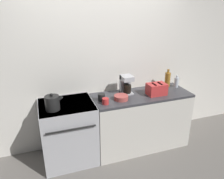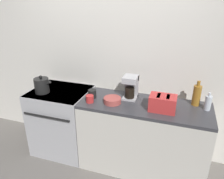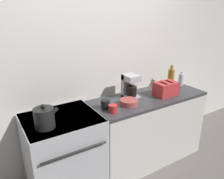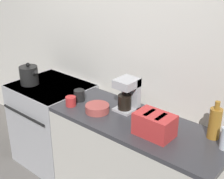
{
  "view_description": "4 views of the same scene",
  "coord_description": "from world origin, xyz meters",
  "px_view_note": "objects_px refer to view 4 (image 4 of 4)",
  "views": [
    {
      "loc": [
        -0.89,
        -2.43,
        2.21
      ],
      "look_at": [
        0.09,
        0.38,
        1.01
      ],
      "focal_mm": 35.0,
      "sensor_mm": 36.0,
      "label": 1
    },
    {
      "loc": [
        0.88,
        -1.94,
        2.06
      ],
      "look_at": [
        0.12,
        0.33,
        1.02
      ],
      "focal_mm": 35.0,
      "sensor_mm": 36.0,
      "label": 2
    },
    {
      "loc": [
        -1.2,
        -1.61,
        1.92
      ],
      "look_at": [
        0.04,
        0.37,
        1.07
      ],
      "focal_mm": 35.0,
      "sensor_mm": 36.0,
      "label": 3
    },
    {
      "loc": [
        1.79,
        -1.49,
        2.14
      ],
      "look_at": [
        0.24,
        0.32,
        1.1
      ],
      "focal_mm": 50.0,
      "sensor_mm": 36.0,
      "label": 4
    }
  ],
  "objects_px": {
    "cup_red": "(71,101)",
    "bowl": "(97,108)",
    "cup_black": "(79,95)",
    "toaster": "(155,125)",
    "stove": "(53,123)",
    "coffee_maker": "(128,93)",
    "kettle": "(29,75)",
    "bottle_amber": "(215,123)"
  },
  "relations": [
    {
      "from": "bottle_amber",
      "to": "toaster",
      "type": "bearing_deg",
      "value": -144.11
    },
    {
      "from": "coffee_maker",
      "to": "bowl",
      "type": "relative_size",
      "value": 1.39
    },
    {
      "from": "kettle",
      "to": "bottle_amber",
      "type": "height_order",
      "value": "bottle_amber"
    },
    {
      "from": "coffee_maker",
      "to": "cup_black",
      "type": "height_order",
      "value": "coffee_maker"
    },
    {
      "from": "toaster",
      "to": "cup_black",
      "type": "xyz_separation_m",
      "value": [
        -0.85,
        0.05,
        -0.04
      ]
    },
    {
      "from": "stove",
      "to": "bowl",
      "type": "relative_size",
      "value": 4.46
    },
    {
      "from": "toaster",
      "to": "coffee_maker",
      "type": "distance_m",
      "value": 0.46
    },
    {
      "from": "kettle",
      "to": "bowl",
      "type": "height_order",
      "value": "kettle"
    },
    {
      "from": "stove",
      "to": "bottle_amber",
      "type": "relative_size",
      "value": 3.12
    },
    {
      "from": "cup_red",
      "to": "coffee_maker",
      "type": "bearing_deg",
      "value": 33.29
    },
    {
      "from": "bottle_amber",
      "to": "cup_black",
      "type": "bearing_deg",
      "value": -170.66
    },
    {
      "from": "kettle",
      "to": "toaster",
      "type": "xyz_separation_m",
      "value": [
        1.52,
        0.0,
        -0.01
      ]
    },
    {
      "from": "stove",
      "to": "cup_red",
      "type": "distance_m",
      "value": 0.73
    },
    {
      "from": "bottle_amber",
      "to": "bowl",
      "type": "xyz_separation_m",
      "value": [
        -0.92,
        -0.25,
        -0.09
      ]
    },
    {
      "from": "bowl",
      "to": "cup_black",
      "type": "bearing_deg",
      "value": 168.48
    },
    {
      "from": "kettle",
      "to": "cup_black",
      "type": "xyz_separation_m",
      "value": [
        0.67,
        0.06,
        -0.05
      ]
    },
    {
      "from": "cup_red",
      "to": "bowl",
      "type": "relative_size",
      "value": 0.45
    },
    {
      "from": "bowl",
      "to": "bottle_amber",
      "type": "bearing_deg",
      "value": 15.41
    },
    {
      "from": "coffee_maker",
      "to": "cup_red",
      "type": "bearing_deg",
      "value": -146.71
    },
    {
      "from": "stove",
      "to": "cup_black",
      "type": "distance_m",
      "value": 0.7
    },
    {
      "from": "toaster",
      "to": "cup_black",
      "type": "height_order",
      "value": "toaster"
    },
    {
      "from": "stove",
      "to": "bowl",
      "type": "xyz_separation_m",
      "value": [
        0.77,
        -0.11,
        0.47
      ]
    },
    {
      "from": "stove",
      "to": "bottle_amber",
      "type": "bearing_deg",
      "value": 4.84
    },
    {
      "from": "coffee_maker",
      "to": "cup_red",
      "type": "height_order",
      "value": "coffee_maker"
    },
    {
      "from": "coffee_maker",
      "to": "stove",
      "type": "bearing_deg",
      "value": -173.96
    },
    {
      "from": "bottle_amber",
      "to": "coffee_maker",
      "type": "bearing_deg",
      "value": -176.65
    },
    {
      "from": "toaster",
      "to": "coffee_maker",
      "type": "bearing_deg",
      "value": 153.21
    },
    {
      "from": "kettle",
      "to": "toaster",
      "type": "relative_size",
      "value": 0.82
    },
    {
      "from": "stove",
      "to": "kettle",
      "type": "height_order",
      "value": "kettle"
    },
    {
      "from": "stove",
      "to": "coffee_maker",
      "type": "height_order",
      "value": "coffee_maker"
    },
    {
      "from": "cup_black",
      "to": "toaster",
      "type": "bearing_deg",
      "value": -3.62
    },
    {
      "from": "bottle_amber",
      "to": "cup_red",
      "type": "height_order",
      "value": "bottle_amber"
    },
    {
      "from": "stove",
      "to": "bottle_amber",
      "type": "height_order",
      "value": "bottle_amber"
    },
    {
      "from": "kettle",
      "to": "bowl",
      "type": "relative_size",
      "value": 1.14
    },
    {
      "from": "toaster",
      "to": "cup_red",
      "type": "xyz_separation_m",
      "value": [
        -0.83,
        -0.07,
        -0.04
      ]
    },
    {
      "from": "stove",
      "to": "cup_red",
      "type": "xyz_separation_m",
      "value": [
        0.51,
        -0.18,
        0.48
      ]
    },
    {
      "from": "stove",
      "to": "cup_black",
      "type": "relative_size",
      "value": 8.89
    },
    {
      "from": "toaster",
      "to": "cup_black",
      "type": "bearing_deg",
      "value": 176.38
    },
    {
      "from": "toaster",
      "to": "kettle",
      "type": "bearing_deg",
      "value": -179.85
    },
    {
      "from": "kettle",
      "to": "toaster",
      "type": "height_order",
      "value": "kettle"
    },
    {
      "from": "toaster",
      "to": "coffee_maker",
      "type": "height_order",
      "value": "coffee_maker"
    },
    {
      "from": "stove",
      "to": "toaster",
      "type": "bearing_deg",
      "value": -4.59
    }
  ]
}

